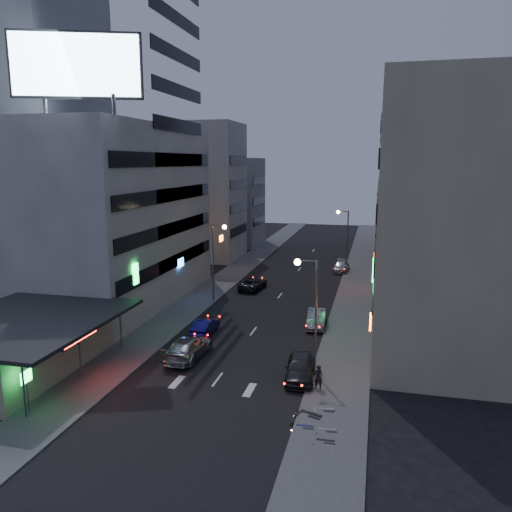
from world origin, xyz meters
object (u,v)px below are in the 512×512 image
(road_car_blue, at_px, (205,326))
(scooter_black_a, at_px, (336,431))
(parked_car_right_near, at_px, (300,368))
(parked_car_right_far, at_px, (341,267))
(parked_car_left, at_px, (253,284))
(scooter_silver_a, at_px, (337,420))
(person, at_px, (318,377))
(scooter_blue, at_px, (314,417))
(parked_car_right_mid, at_px, (316,319))
(scooter_silver_b, at_px, (334,400))
(road_car_silver, at_px, (188,348))
(scooter_black_b, at_px, (324,406))

(road_car_blue, height_order, scooter_black_a, road_car_blue)
(parked_car_right_near, height_order, parked_car_right_far, parked_car_right_near)
(parked_car_left, xyz_separation_m, scooter_silver_a, (11.86, -28.60, -0.05))
(person, relative_size, scooter_blue, 0.97)
(parked_car_right_mid, xyz_separation_m, scooter_silver_a, (3.18, -17.21, -0.11))
(road_car_blue, relative_size, scooter_silver_b, 2.21)
(road_car_silver, bearing_deg, scooter_black_b, 150.75)
(parked_car_right_mid, distance_m, parked_car_left, 14.32)
(scooter_black_a, bearing_deg, scooter_blue, 45.65)
(parked_car_right_near, bearing_deg, parked_car_left, 105.71)
(scooter_blue, bearing_deg, road_car_blue, 38.99)
(parked_car_right_mid, bearing_deg, road_car_silver, -135.31)
(road_car_blue, height_order, person, person)
(parked_car_right_mid, distance_m, scooter_silver_b, 15.22)
(scooter_silver_b, bearing_deg, parked_car_left, 14.75)
(parked_car_right_near, xyz_separation_m, scooter_black_b, (2.11, -4.85, -0.04))
(parked_car_right_far, xyz_separation_m, person, (1.16, -35.85, 0.24))
(parked_car_right_near, xyz_separation_m, scooter_blue, (1.74, -6.05, -0.16))
(parked_car_right_far, xyz_separation_m, scooter_silver_b, (2.41, -38.24, -0.01))
(person, distance_m, scooter_blue, 4.66)
(parked_car_right_near, distance_m, scooter_black_a, 7.83)
(parked_car_right_near, xyz_separation_m, scooter_black_a, (3.00, -7.23, -0.16))
(road_car_silver, distance_m, scooter_silver_a, 13.96)
(parked_car_right_near, height_order, parked_car_left, parked_car_right_near)
(parked_car_right_mid, distance_m, scooter_blue, 17.32)
(scooter_silver_a, relative_size, scooter_blue, 1.00)
(road_car_blue, bearing_deg, scooter_silver_a, 133.27)
(person, distance_m, scooter_black_b, 3.52)
(scooter_silver_a, bearing_deg, scooter_blue, 81.94)
(person, bearing_deg, scooter_silver_a, 81.21)
(parked_car_left, bearing_deg, road_car_silver, 96.87)
(parked_car_right_far, relative_size, scooter_silver_b, 2.59)
(parked_car_right_near, height_order, parked_car_right_mid, parked_car_right_near)
(parked_car_right_near, relative_size, parked_car_right_mid, 1.04)
(road_car_blue, xyz_separation_m, scooter_black_b, (11.32, -11.88, 0.10))
(road_car_silver, xyz_separation_m, scooter_blue, (10.39, -7.77, -0.17))
(parked_car_right_near, bearing_deg, road_car_silver, 162.95)
(parked_car_right_near, distance_m, parked_car_right_far, 34.44)
(parked_car_left, bearing_deg, scooter_silver_b, 119.83)
(parked_car_left, relative_size, scooter_black_b, 2.35)
(person, bearing_deg, road_car_blue, -65.90)
(scooter_blue, bearing_deg, parked_car_left, 19.49)
(scooter_black_a, distance_m, scooter_silver_b, 3.45)
(parked_car_right_mid, relative_size, person, 2.78)
(parked_car_right_near, distance_m, scooter_blue, 6.30)
(parked_car_right_far, height_order, scooter_blue, parked_car_right_far)
(scooter_blue, relative_size, scooter_silver_b, 0.92)
(road_car_blue, xyz_separation_m, scooter_blue, (10.95, -13.08, -0.03))
(scooter_silver_a, relative_size, scooter_silver_b, 0.93)
(scooter_black_a, bearing_deg, scooter_silver_a, 1.17)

